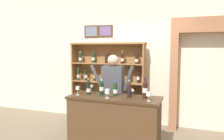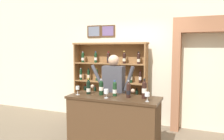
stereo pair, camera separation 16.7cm
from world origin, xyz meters
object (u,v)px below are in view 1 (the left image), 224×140
Objects in this scene: tasting_bottle_rosso at (115,89)px; tasting_counter at (114,124)px; tasting_bottle_super_tuscan at (89,87)px; wine_glass_spare at (107,92)px; tasting_bottle_grappa at (129,90)px; shopkeeper at (113,87)px; wine_shelf at (108,82)px; wine_glass_center at (149,94)px; tasting_bottle_riserva at (102,87)px; tasting_bottle_brunello at (145,89)px; wine_glass_left at (78,89)px.

tasting_counter is at bearing -88.90° from tasting_bottle_rosso.
wine_glass_spare is at bearing -23.57° from tasting_bottle_super_tuscan.
tasting_bottle_grappa is 1.96× the size of wine_glass_spare.
tasting_bottle_super_tuscan is at bearing 175.22° from tasting_counter.
tasting_counter is 0.95× the size of shopkeeper.
tasting_counter is (0.64, -1.38, -0.52)m from wine_shelf.
wine_glass_center is (0.84, -0.69, 0.04)m from shopkeeper.
tasting_bottle_grappa is (0.51, -0.02, -0.01)m from tasting_bottle_riserva.
wine_shelf is 6.61× the size of tasting_bottle_super_tuscan.
wine_glass_spare is at bearing -45.96° from tasting_bottle_riserva.
tasting_bottle_super_tuscan is at bearing -178.39° from tasting_bottle_rosso.
tasting_counter is 0.83m from tasting_bottle_brunello.
tasting_bottle_riserva is 0.26m from wine_glass_spare.
wine_glass_left is (-0.01, -1.48, 0.08)m from wine_shelf.
wine_shelf reaches higher than tasting_counter.
tasting_bottle_grappa reaches higher than wine_glass_spare.
tasting_bottle_brunello is (0.52, 0.06, 0.64)m from tasting_counter.
tasting_bottle_rosso is 0.22m from wine_glass_spare.
wine_shelf is at bearing 123.65° from tasting_bottle_grappa.
wine_glass_center is at bearing -10.42° from tasting_bottle_riserva.
wine_glass_spare is at bearing -177.85° from wine_glass_center.
wine_shelf is at bearing 110.49° from wine_glass_spare.
shopkeeper is 10.98× the size of wine_glass_spare.
tasting_bottle_riserva is at bearing 134.04° from wine_glass_spare.
tasting_bottle_brunello is 0.21m from wine_glass_center.
wine_glass_left is (-0.66, -0.10, 0.60)m from tasting_counter.
shopkeeper is at bearing 140.71° from wine_glass_center.
wine_glass_center is (0.62, -0.12, 0.59)m from tasting_counter.
shopkeeper is at bearing 61.57° from tasting_bottle_super_tuscan.
wine_glass_spare reaches higher than tasting_counter.
shopkeeper is at bearing -62.85° from wine_shelf.
tasting_bottle_rosso is at bearing -66.18° from shopkeeper.
tasting_bottle_rosso is 0.93× the size of tasting_bottle_grappa.
wine_glass_center is 0.69m from wine_glass_spare.
tasting_counter is 5.74× the size of tasting_bottle_rosso.
wine_glass_spare is (-0.69, -0.03, 0.00)m from wine_glass_center.
tasting_bottle_riserva is (-0.03, -0.53, 0.07)m from shopkeeper.
tasting_counter is 10.86× the size of wine_glass_center.
wine_shelf is 1.77m from tasting_bottle_brunello.
tasting_bottle_grappa is 0.38m from wine_glass_center.
tasting_bottle_grappa reaches higher than wine_glass_center.
wine_glass_spare is at bearing -69.51° from wine_shelf.
tasting_bottle_super_tuscan is 0.51m from tasting_bottle_rosso.
shopkeeper reaches higher than tasting_bottle_grappa.
wine_glass_spare is (0.18, -0.19, -0.03)m from tasting_bottle_riserva.
wine_glass_left is (-0.66, -0.15, -0.02)m from tasting_bottle_rosso.
tasting_counter is 0.83m from shopkeeper.
tasting_bottle_rosso is at bearing 91.10° from tasting_counter.
tasting_bottle_brunello is at bearing 116.73° from wine_glass_center.
tasting_bottle_rosso reaches higher than wine_glass_spare.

